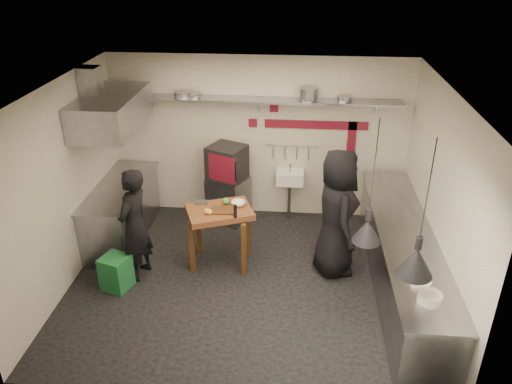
# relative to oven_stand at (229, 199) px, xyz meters

# --- Properties ---
(floor) EXTENTS (5.00, 5.00, 0.00)m
(floor) POSITION_rel_oven_stand_xyz_m (0.50, -1.77, -0.40)
(floor) COLOR black
(floor) RESTS_ON ground
(ceiling) EXTENTS (5.00, 5.00, 0.00)m
(ceiling) POSITION_rel_oven_stand_xyz_m (0.50, -1.77, 2.40)
(ceiling) COLOR beige
(ceiling) RESTS_ON floor
(wall_back) EXTENTS (5.00, 0.04, 2.80)m
(wall_back) POSITION_rel_oven_stand_xyz_m (0.50, 0.33, 1.00)
(wall_back) COLOR silver
(wall_back) RESTS_ON floor
(wall_front) EXTENTS (5.00, 0.04, 2.80)m
(wall_front) POSITION_rel_oven_stand_xyz_m (0.50, -3.87, 1.00)
(wall_front) COLOR silver
(wall_front) RESTS_ON floor
(wall_left) EXTENTS (0.04, 4.20, 2.80)m
(wall_left) POSITION_rel_oven_stand_xyz_m (-2.00, -1.77, 1.00)
(wall_left) COLOR silver
(wall_left) RESTS_ON floor
(wall_right) EXTENTS (0.04, 4.20, 2.80)m
(wall_right) POSITION_rel_oven_stand_xyz_m (3.00, -1.77, 1.00)
(wall_right) COLOR silver
(wall_right) RESTS_ON floor
(red_band_horiz) EXTENTS (1.70, 0.02, 0.14)m
(red_band_horiz) POSITION_rel_oven_stand_xyz_m (1.45, 0.31, 1.28)
(red_band_horiz) COLOR maroon
(red_band_horiz) RESTS_ON wall_back
(red_band_vert) EXTENTS (0.14, 0.02, 1.10)m
(red_band_vert) POSITION_rel_oven_stand_xyz_m (2.05, 0.31, 0.80)
(red_band_vert) COLOR maroon
(red_band_vert) RESTS_ON wall_back
(red_tile_a) EXTENTS (0.14, 0.02, 0.14)m
(red_tile_a) POSITION_rel_oven_stand_xyz_m (0.75, 0.31, 1.55)
(red_tile_a) COLOR maroon
(red_tile_a) RESTS_ON wall_back
(red_tile_b) EXTENTS (0.14, 0.02, 0.14)m
(red_tile_b) POSITION_rel_oven_stand_xyz_m (0.40, 0.31, 1.28)
(red_tile_b) COLOR maroon
(red_tile_b) RESTS_ON wall_back
(back_shelf) EXTENTS (4.60, 0.34, 0.04)m
(back_shelf) POSITION_rel_oven_stand_xyz_m (0.50, 0.15, 1.72)
(back_shelf) COLOR gray
(back_shelf) RESTS_ON wall_back
(shelf_bracket_left) EXTENTS (0.04, 0.06, 0.24)m
(shelf_bracket_left) POSITION_rel_oven_stand_xyz_m (-1.40, 0.30, 1.62)
(shelf_bracket_left) COLOR gray
(shelf_bracket_left) RESTS_ON wall_back
(shelf_bracket_mid) EXTENTS (0.04, 0.06, 0.24)m
(shelf_bracket_mid) POSITION_rel_oven_stand_xyz_m (0.50, 0.30, 1.62)
(shelf_bracket_mid) COLOR gray
(shelf_bracket_mid) RESTS_ON wall_back
(shelf_bracket_right) EXTENTS (0.04, 0.06, 0.24)m
(shelf_bracket_right) POSITION_rel_oven_stand_xyz_m (2.40, 0.30, 1.62)
(shelf_bracket_right) COLOR gray
(shelf_bracket_right) RESTS_ON wall_back
(pan_far_left) EXTENTS (0.31, 0.31, 0.09)m
(pan_far_left) POSITION_rel_oven_stand_xyz_m (-0.74, 0.15, 1.79)
(pan_far_left) COLOR gray
(pan_far_left) RESTS_ON back_shelf
(pan_mid_left) EXTENTS (0.26, 0.26, 0.07)m
(pan_mid_left) POSITION_rel_oven_stand_xyz_m (-0.54, 0.15, 1.78)
(pan_mid_left) COLOR gray
(pan_mid_left) RESTS_ON back_shelf
(stock_pot) EXTENTS (0.30, 0.30, 0.20)m
(stock_pot) POSITION_rel_oven_stand_xyz_m (1.29, 0.15, 1.84)
(stock_pot) COLOR gray
(stock_pot) RESTS_ON back_shelf
(pan_right) EXTENTS (0.29, 0.29, 0.08)m
(pan_right) POSITION_rel_oven_stand_xyz_m (1.86, 0.15, 1.78)
(pan_right) COLOR gray
(pan_right) RESTS_ON back_shelf
(oven_stand) EXTENTS (0.79, 0.76, 0.80)m
(oven_stand) POSITION_rel_oven_stand_xyz_m (0.00, 0.00, 0.00)
(oven_stand) COLOR gray
(oven_stand) RESTS_ON floor
(combi_oven) EXTENTS (0.73, 0.71, 0.58)m
(combi_oven) POSITION_rel_oven_stand_xyz_m (-0.01, -0.03, 0.69)
(combi_oven) COLOR black
(combi_oven) RESTS_ON oven_stand
(oven_door) EXTENTS (0.47, 0.24, 0.46)m
(oven_door) POSITION_rel_oven_stand_xyz_m (-0.06, -0.28, 0.69)
(oven_door) COLOR maroon
(oven_door) RESTS_ON combi_oven
(oven_glass) EXTENTS (0.35, 0.18, 0.34)m
(oven_glass) POSITION_rel_oven_stand_xyz_m (0.01, -0.31, 0.69)
(oven_glass) COLOR black
(oven_glass) RESTS_ON oven_door
(hand_sink) EXTENTS (0.46, 0.34, 0.22)m
(hand_sink) POSITION_rel_oven_stand_xyz_m (1.05, 0.15, 0.38)
(hand_sink) COLOR white
(hand_sink) RESTS_ON wall_back
(sink_tap) EXTENTS (0.03, 0.03, 0.14)m
(sink_tap) POSITION_rel_oven_stand_xyz_m (1.05, 0.15, 0.56)
(sink_tap) COLOR gray
(sink_tap) RESTS_ON hand_sink
(sink_drain) EXTENTS (0.06, 0.06, 0.66)m
(sink_drain) POSITION_rel_oven_stand_xyz_m (1.05, 0.11, -0.06)
(sink_drain) COLOR gray
(sink_drain) RESTS_ON floor
(utensil_rail) EXTENTS (0.90, 0.02, 0.02)m
(utensil_rail) POSITION_rel_oven_stand_xyz_m (1.05, 0.29, 0.92)
(utensil_rail) COLOR gray
(utensil_rail) RESTS_ON wall_back
(counter_right) EXTENTS (0.70, 3.80, 0.90)m
(counter_right) POSITION_rel_oven_stand_xyz_m (2.65, -1.77, 0.05)
(counter_right) COLOR gray
(counter_right) RESTS_ON floor
(counter_right_top) EXTENTS (0.76, 3.90, 0.03)m
(counter_right_top) POSITION_rel_oven_stand_xyz_m (2.65, -1.77, 0.52)
(counter_right_top) COLOR gray
(counter_right_top) RESTS_ON counter_right
(plate_stack) EXTENTS (0.26, 0.26, 0.11)m
(plate_stack) POSITION_rel_oven_stand_xyz_m (2.62, -3.21, 0.59)
(plate_stack) COLOR white
(plate_stack) RESTS_ON counter_right_top
(small_bowl_right) EXTENTS (0.28, 0.28, 0.05)m
(small_bowl_right) POSITION_rel_oven_stand_xyz_m (2.60, -2.91, 0.56)
(small_bowl_right) COLOR white
(small_bowl_right) RESTS_ON counter_right_top
(counter_left) EXTENTS (0.70, 1.90, 0.90)m
(counter_left) POSITION_rel_oven_stand_xyz_m (-1.65, -0.72, 0.05)
(counter_left) COLOR gray
(counter_left) RESTS_ON floor
(counter_left_top) EXTENTS (0.76, 2.00, 0.03)m
(counter_left_top) POSITION_rel_oven_stand_xyz_m (-1.65, -0.72, 0.52)
(counter_left_top) COLOR gray
(counter_left_top) RESTS_ON counter_left
(extractor_hood) EXTENTS (0.78, 1.60, 0.50)m
(extractor_hood) POSITION_rel_oven_stand_xyz_m (-1.60, -0.72, 1.75)
(extractor_hood) COLOR gray
(extractor_hood) RESTS_ON ceiling
(hood_duct) EXTENTS (0.28, 0.28, 0.50)m
(hood_duct) POSITION_rel_oven_stand_xyz_m (-1.85, -0.72, 2.15)
(hood_duct) COLOR gray
(hood_duct) RESTS_ON ceiling
(green_bin) EXTENTS (0.45, 0.45, 0.50)m
(green_bin) POSITION_rel_oven_stand_xyz_m (-1.31, -2.07, -0.15)
(green_bin) COLOR #1A6031
(green_bin) RESTS_ON floor
(prep_table) EXTENTS (1.09, 0.93, 0.92)m
(prep_table) POSITION_rel_oven_stand_xyz_m (0.06, -1.33, 0.06)
(prep_table) COLOR brown
(prep_table) RESTS_ON floor
(cutting_board) EXTENTS (0.36, 0.26, 0.02)m
(cutting_board) POSITION_rel_oven_stand_xyz_m (0.13, -1.39, 0.53)
(cutting_board) COLOR #4C2E16
(cutting_board) RESTS_ON prep_table
(pepper_mill) EXTENTS (0.06, 0.06, 0.20)m
(pepper_mill) POSITION_rel_oven_stand_xyz_m (0.32, -1.55, 0.62)
(pepper_mill) COLOR black
(pepper_mill) RESTS_ON prep_table
(lemon_a) EXTENTS (0.11, 0.11, 0.08)m
(lemon_a) POSITION_rel_oven_stand_xyz_m (-0.10, -1.49, 0.56)
(lemon_a) COLOR #FFAB2C
(lemon_a) RESTS_ON prep_table
(lemon_b) EXTENTS (0.08, 0.08, 0.08)m
(lemon_b) POSITION_rel_oven_stand_xyz_m (-0.06, -1.50, 0.56)
(lemon_b) COLOR #FFAB2C
(lemon_b) RESTS_ON prep_table
(veg_ball) EXTENTS (0.13, 0.13, 0.11)m
(veg_ball) POSITION_rel_oven_stand_xyz_m (0.13, -1.17, 0.57)
(veg_ball) COLOR #4F8337
(veg_ball) RESTS_ON prep_table
(steel_tray) EXTENTS (0.19, 0.13, 0.03)m
(steel_tray) POSITION_rel_oven_stand_xyz_m (-0.24, -1.18, 0.54)
(steel_tray) COLOR gray
(steel_tray) RESTS_ON prep_table
(bowl) EXTENTS (0.23, 0.23, 0.07)m
(bowl) POSITION_rel_oven_stand_xyz_m (0.32, -1.20, 0.55)
(bowl) COLOR white
(bowl) RESTS_ON prep_table
(heat_lamp_near) EXTENTS (0.41, 0.41, 1.46)m
(heat_lamp_near) POSITION_rel_oven_stand_xyz_m (1.96, -2.69, 1.67)
(heat_lamp_near) COLOR black
(heat_lamp_near) RESTS_ON ceiling
(heat_lamp_far) EXTENTS (0.46, 0.46, 1.52)m
(heat_lamp_far) POSITION_rel_oven_stand_xyz_m (2.41, -3.22, 1.64)
(heat_lamp_far) COLOR black
(heat_lamp_far) RESTS_ON ceiling
(chef_left) EXTENTS (0.53, 0.69, 1.69)m
(chef_left) POSITION_rel_oven_stand_xyz_m (-1.08, -1.76, 0.44)
(chef_left) COLOR black
(chef_left) RESTS_ON floor
(chef_right) EXTENTS (0.79, 1.04, 1.91)m
(chef_right) POSITION_rel_oven_stand_xyz_m (1.74, -1.37, 0.55)
(chef_right) COLOR black
(chef_right) RESTS_ON floor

